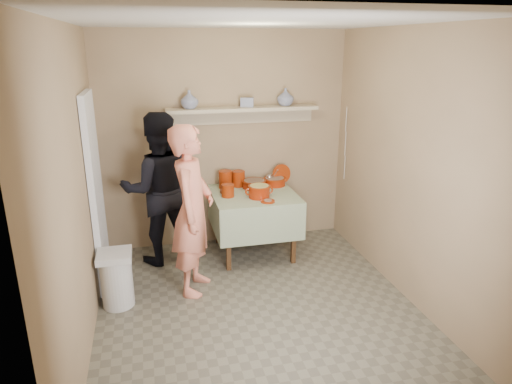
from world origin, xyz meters
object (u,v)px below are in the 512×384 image
object	(u,v)px
person_helper	(159,189)
serving_table	(254,203)
trash_bin	(117,279)
cazuela_rice	(259,190)
person_cook	(193,211)

from	to	relation	value
person_helper	serving_table	bearing A→B (deg)	172.58
trash_bin	cazuela_rice	bearing A→B (deg)	23.14
person_cook	trash_bin	size ratio (longest dim) A/B	3.07
person_cook	trash_bin	xyz separation A→B (m)	(-0.77, -0.14, -0.58)
person_helper	cazuela_rice	bearing A→B (deg)	164.09
person_cook	person_helper	distance (m)	0.82
person_cook	cazuela_rice	distance (m)	0.97
person_cook	cazuela_rice	world-z (taller)	person_cook
serving_table	trash_bin	world-z (taller)	serving_table
person_cook	trash_bin	world-z (taller)	person_cook
serving_table	person_helper	bearing A→B (deg)	176.70
person_helper	serving_table	size ratio (longest dim) A/B	1.79
person_helper	trash_bin	world-z (taller)	person_helper
serving_table	cazuela_rice	world-z (taller)	cazuela_rice
trash_bin	person_cook	bearing A→B (deg)	10.69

